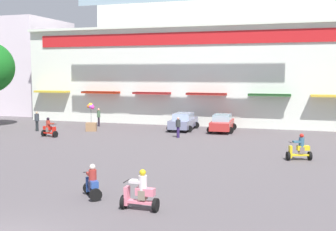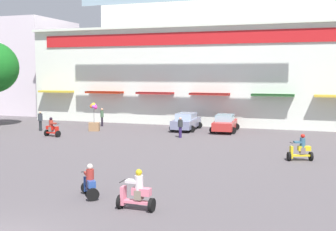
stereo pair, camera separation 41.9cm
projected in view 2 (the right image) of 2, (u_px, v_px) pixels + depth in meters
ground_plane at (146, 161)px, 25.41m from camera, size 128.00×128.00×0.00m
colonial_building at (227, 40)px, 46.84m from camera, size 39.26×18.25×19.96m
flank_building_left at (25, 67)px, 56.39m from camera, size 10.49×9.95×11.73m
parked_car_0 at (186, 121)px, 39.02m from camera, size 2.41×4.48×1.54m
parked_car_1 at (225, 123)px, 37.89m from camera, size 2.47×4.39×1.51m
scooter_rider_0 at (136, 193)px, 16.33m from camera, size 1.44×0.53×1.58m
scooter_rider_4 at (52, 129)px, 35.05m from camera, size 1.46×0.78×1.57m
scooter_rider_6 at (90, 183)px, 18.03m from camera, size 1.24×1.33×1.44m
scooter_rider_7 at (301, 150)px, 25.47m from camera, size 1.53×0.97×1.60m
pedestrian_0 at (180, 126)px, 34.43m from camera, size 0.47×0.47×1.64m
pedestrian_1 at (40, 120)px, 38.48m from camera, size 0.51×0.51×1.73m
pedestrian_2 at (102, 116)px, 41.79m from camera, size 0.37×0.37×1.73m
balloon_vendor_cart at (94, 120)px, 38.36m from camera, size 1.04×0.85×2.51m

